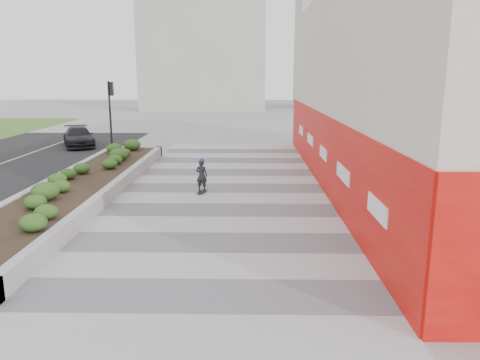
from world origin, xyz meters
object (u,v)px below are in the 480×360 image
object	(u,v)px
planter	(81,184)
traffic_signal_near	(111,106)
skateboarder	(202,175)
car_dark	(79,137)

from	to	relation	value
planter	traffic_signal_near	bearing A→B (deg)	99.35
planter	skateboarder	size ratio (longest dim) A/B	12.87
traffic_signal_near	car_dark	bearing A→B (deg)	143.56
planter	skateboarder	distance (m)	4.67
traffic_signal_near	car_dark	world-z (taller)	traffic_signal_near
planter	skateboarder	world-z (taller)	skateboarder
planter	traffic_signal_near	distance (m)	10.90
traffic_signal_near	car_dark	distance (m)	4.12
traffic_signal_near	skateboarder	bearing A→B (deg)	-57.86
planter	car_dark	xyz separation A→B (m)	(-4.57, 12.60, 0.21)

